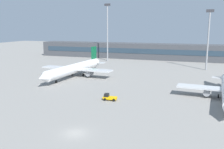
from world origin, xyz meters
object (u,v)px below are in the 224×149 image
(floodlight_tower_west, at_px, (208,36))
(airplane_mid, at_px, (75,69))
(baggage_tug_yellow, at_px, (109,97))
(floodlight_tower_east, at_px, (107,29))

(floodlight_tower_west, bearing_deg, airplane_mid, -145.95)
(airplane_mid, relative_size, baggage_tug_yellow, 11.25)
(airplane_mid, relative_size, floodlight_tower_east, 1.35)
(airplane_mid, distance_m, baggage_tug_yellow, 33.63)
(floodlight_tower_west, xyz_separation_m, floodlight_tower_east, (-51.23, 13.96, 2.55))
(baggage_tug_yellow, bearing_deg, floodlight_tower_west, 66.35)
(baggage_tug_yellow, xyz_separation_m, floodlight_tower_west, (24.89, 56.84, 14.18))
(airplane_mid, distance_m, floodlight_tower_east, 48.48)
(floodlight_tower_east, bearing_deg, baggage_tug_yellow, -69.59)
(baggage_tug_yellow, distance_m, floodlight_tower_east, 77.37)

